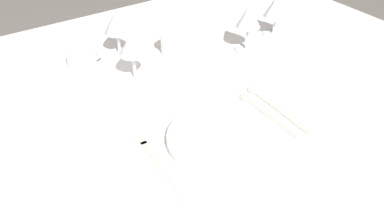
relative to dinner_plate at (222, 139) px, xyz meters
name	(u,v)px	position (x,y,z in m)	size (l,w,h in m)	color
dining_table	(150,117)	(-0.04, 0.27, -0.09)	(1.80, 1.11, 0.74)	white
dinner_plate	(222,139)	(0.00, 0.00, 0.00)	(0.25, 0.25, 0.02)	white
fork_outer	(158,161)	(-0.15, 0.02, -0.01)	(0.03, 0.23, 0.00)	beige
spoon_soup	(261,109)	(0.15, 0.04, -0.01)	(0.03, 0.21, 0.01)	beige
spoon_dessert	(269,103)	(0.19, 0.05, -0.01)	(0.03, 0.22, 0.01)	beige
saucer_left	(83,70)	(-0.14, 0.46, 0.00)	(0.13, 0.13, 0.01)	white
coffee_cup_left	(82,57)	(-0.14, 0.46, 0.04)	(0.10, 0.08, 0.07)	white
saucer_far	(175,54)	(0.12, 0.39, 0.00)	(0.12, 0.12, 0.01)	white
coffee_cup_far	(175,42)	(0.12, 0.39, 0.03)	(0.10, 0.08, 0.07)	white
wine_glass_centre	(249,19)	(0.32, 0.30, 0.09)	(0.07, 0.07, 0.15)	silver
wine_glass_left	(116,24)	(-0.01, 0.49, 0.09)	(0.07, 0.07, 0.14)	silver
wine_glass_right	(134,46)	(-0.03, 0.34, 0.09)	(0.08, 0.08, 0.14)	silver
wine_glass_far	(277,7)	(0.46, 0.33, 0.09)	(0.08, 0.08, 0.14)	silver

